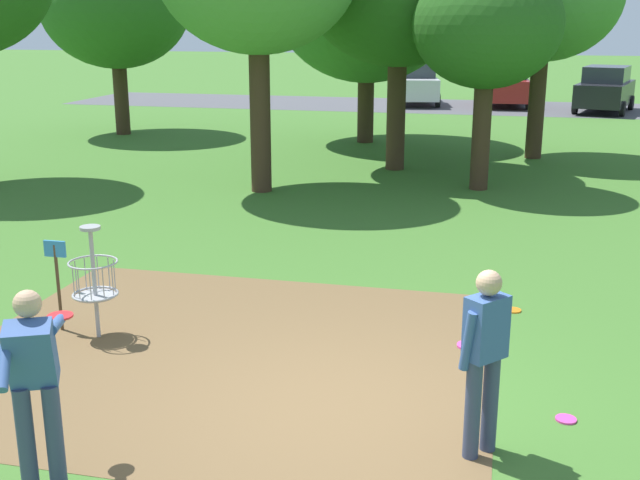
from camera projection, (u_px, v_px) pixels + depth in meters
name	position (u px, v px, depth m)	size (l,w,h in m)	color
ground_plane	(337.00, 409.00, 7.83)	(160.00, 160.00, 0.00)	#3D6B28
dirt_tee_pad	(226.00, 353.00, 9.12)	(6.10, 5.34, 0.01)	brown
disc_golf_basket	(90.00, 277.00, 9.42)	(0.98, 0.58, 1.39)	#9E9EA3
player_foreground_watching	(484.00, 352.00, 6.78)	(0.45, 0.46, 1.71)	#384260
player_throwing	(35.00, 378.00, 6.25)	(0.49, 1.17, 1.71)	#384260
frisbee_near_basket	(566.00, 419.00, 7.61)	(0.20, 0.20, 0.02)	#E53D99
frisbee_far_left	(513.00, 310.00, 10.45)	(0.21, 0.21, 0.02)	orange
tree_near_right	(367.00, 3.00, 23.49)	(5.50, 5.50, 6.49)	#422D1E
tree_mid_left	(487.00, 26.00, 16.91)	(3.21, 3.21, 4.96)	#422D1E
tree_mid_right	(115.00, 4.00, 25.17)	(4.77, 4.77, 6.18)	#422D1E
parking_lot_strip	(472.00, 107.00, 34.27)	(36.00, 6.00, 0.01)	#4C4C51
parked_car_leftmost	(415.00, 83.00, 35.12)	(2.55, 4.46, 1.84)	silver
parked_car_center_left	(506.00, 85.00, 34.43)	(2.12, 4.28, 1.84)	maroon
parked_car_center_right	(605.00, 89.00, 32.20)	(2.80, 4.52, 1.84)	black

